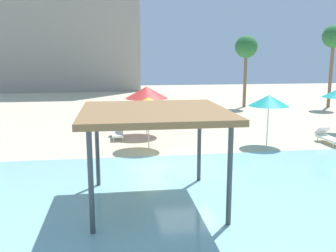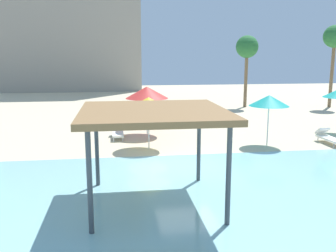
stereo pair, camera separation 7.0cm
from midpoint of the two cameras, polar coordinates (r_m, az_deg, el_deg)
name	(u,v)px [view 2 (the right image)]	position (r m, az deg, el deg)	size (l,w,h in m)	color
ground_plane	(187,165)	(15.54, 3.08, -6.06)	(80.00, 80.00, 0.00)	beige
lagoon_water	(222,220)	(10.76, 8.54, -14.07)	(44.00, 13.50, 0.04)	#8CC6CC
shade_pavilion	(154,115)	(11.01, -2.06, 1.65)	(4.29, 4.29, 2.95)	#42474C
beach_umbrella_yellow_2	(149,104)	(17.86, -2.89, 3.46)	(2.21, 2.21, 2.52)	silver
beach_umbrella_red_3	(147,92)	(21.01, -3.17, 5.16)	(2.42, 2.42, 2.76)	silver
beach_umbrella_teal_5	(269,101)	(19.13, 15.36, 3.78)	(1.98, 1.98, 2.56)	silver
lounge_chair_1	(118,132)	(20.68, -7.61, -0.88)	(0.62, 1.90, 0.74)	white
lounge_chair_2	(328,137)	(20.94, 23.49, -1.56)	(0.65, 1.91, 0.74)	white
palm_tree_0	(247,48)	(32.91, 12.10, 11.57)	(1.90, 1.90, 6.11)	brown
palm_tree_1	(335,39)	(34.98, 24.27, 12.11)	(1.90, 1.90, 6.95)	brown
hotel_block_0	(72,7)	(51.98, -14.43, 17.22)	(17.02, 10.81, 20.95)	#9E9384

